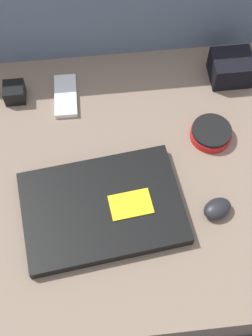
{
  "coord_description": "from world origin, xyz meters",
  "views": [
    {
      "loc": [
        -0.05,
        -0.51,
        1.07
      ],
      "look_at": [
        0.0,
        0.0,
        0.15
      ],
      "focal_mm": 50.0,
      "sensor_mm": 36.0,
      "label": 1
    }
  ],
  "objects_px": {
    "computer_mouse": "(217,209)",
    "speaker_puck": "(211,133)",
    "laptop": "(102,208)",
    "charger_brick": "(15,92)",
    "phone_silver": "(66,96)",
    "camera_pouch": "(231,68)"
  },
  "relations": [
    {
      "from": "computer_mouse",
      "to": "phone_silver",
      "type": "relative_size",
      "value": 0.61
    },
    {
      "from": "phone_silver",
      "to": "camera_pouch",
      "type": "bearing_deg",
      "value": 4.19
    },
    {
      "from": "computer_mouse",
      "to": "laptop",
      "type": "bearing_deg",
      "value": 149.95
    },
    {
      "from": "phone_silver",
      "to": "computer_mouse",
      "type": "bearing_deg",
      "value": -46.9
    },
    {
      "from": "laptop",
      "to": "computer_mouse",
      "type": "bearing_deg",
      "value": -13.24
    },
    {
      "from": "speaker_puck",
      "to": "phone_silver",
      "type": "distance_m",
      "value": 0.37
    },
    {
      "from": "phone_silver",
      "to": "charger_brick",
      "type": "bearing_deg",
      "value": 175.27
    },
    {
      "from": "camera_pouch",
      "to": "computer_mouse",
      "type": "bearing_deg",
      "value": -106.19
    },
    {
      "from": "computer_mouse",
      "to": "speaker_puck",
      "type": "distance_m",
      "value": 0.2
    },
    {
      "from": "computer_mouse",
      "to": "speaker_puck",
      "type": "bearing_deg",
      "value": 59.32
    },
    {
      "from": "speaker_puck",
      "to": "phone_silver",
      "type": "bearing_deg",
      "value": 155.6
    },
    {
      "from": "speaker_puck",
      "to": "phone_silver",
      "type": "height_order",
      "value": "speaker_puck"
    },
    {
      "from": "laptop",
      "to": "speaker_puck",
      "type": "height_order",
      "value": "same"
    },
    {
      "from": "laptop",
      "to": "computer_mouse",
      "type": "relative_size",
      "value": 4.75
    },
    {
      "from": "phone_silver",
      "to": "charger_brick",
      "type": "height_order",
      "value": "charger_brick"
    },
    {
      "from": "camera_pouch",
      "to": "charger_brick",
      "type": "bearing_deg",
      "value": -178.93
    },
    {
      "from": "computer_mouse",
      "to": "phone_silver",
      "type": "distance_m",
      "value": 0.47
    },
    {
      "from": "laptop",
      "to": "charger_brick",
      "type": "height_order",
      "value": "charger_brick"
    },
    {
      "from": "laptop",
      "to": "charger_brick",
      "type": "relative_size",
      "value": 7.13
    },
    {
      "from": "speaker_puck",
      "to": "phone_silver",
      "type": "relative_size",
      "value": 0.76
    },
    {
      "from": "phone_silver",
      "to": "camera_pouch",
      "type": "relative_size",
      "value": 1.27
    },
    {
      "from": "laptop",
      "to": "charger_brick",
      "type": "bearing_deg",
      "value": 113.36
    }
  ]
}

